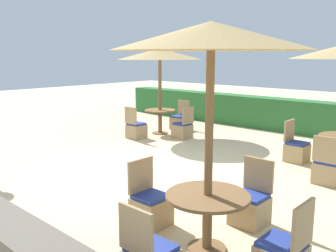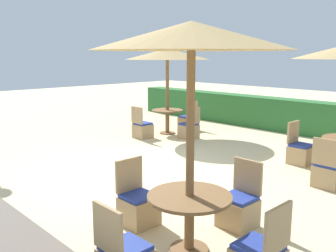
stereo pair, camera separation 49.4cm
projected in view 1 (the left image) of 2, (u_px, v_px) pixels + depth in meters
The scene contains 13 objects.
ground_plane at pixel (148, 173), 7.61m from camera, with size 40.00×40.00×0.00m, color beige.
hedge_row at pixel (283, 115), 11.83m from camera, with size 13.00×0.70×1.02m, color #2D6B33.
patio_chair_back_right_south at pixel (328, 170), 6.97m from camera, with size 0.46×0.46×0.93m.
patio_chair_back_right_west at pixel (296, 150), 8.43m from camera, with size 0.46×0.46×0.93m.
parasol_back_left at pixel (160, 54), 11.05m from camera, with size 2.50×2.50×2.56m.
round_table_back_left at pixel (160, 116), 11.39m from camera, with size 0.94×0.94×0.73m.
patio_chair_back_left_south at pixel (136, 129), 10.77m from camera, with size 0.46×0.46×0.93m.
patio_chair_back_left_north at pixel (180, 121), 12.07m from camera, with size 0.46×0.46×0.93m.
patio_chair_back_left_east at pixel (183, 129), 10.77m from camera, with size 0.46×0.46×0.93m.
parasol_front_right at pixel (211, 38), 4.17m from camera, with size 2.28×2.28×2.74m.
round_table_front_right at pixel (208, 207), 4.54m from camera, with size 1.03×1.03×0.72m.
patio_chair_front_right_west at pixel (150, 207), 5.27m from camera, with size 0.46×0.46×0.93m.
patio_chair_front_right_north at pixel (250, 206), 5.30m from camera, with size 0.46×0.46×0.93m.
Camera 1 is at (5.24, -5.09, 2.37)m, focal length 40.00 mm.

